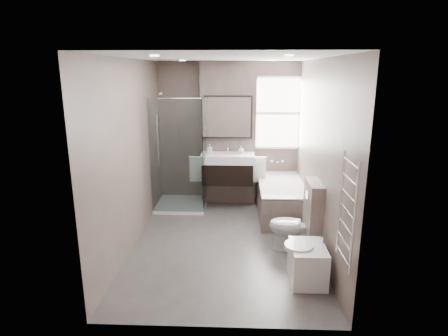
{
  "coord_description": "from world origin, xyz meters",
  "views": [
    {
      "loc": [
        0.19,
        -5.05,
        2.45
      ],
      "look_at": [
        -0.02,
        0.15,
        1.08
      ],
      "focal_mm": 30.0,
      "sensor_mm": 36.0,
      "label": 1
    }
  ],
  "objects_px": {
    "toilet": "(294,226)",
    "bathtub": "(281,197)",
    "vanity": "(228,168)",
    "bidet": "(307,262)"
  },
  "relations": [
    {
      "from": "toilet",
      "to": "bathtub",
      "type": "bearing_deg",
      "value": -169.28
    },
    {
      "from": "vanity",
      "to": "bathtub",
      "type": "distance_m",
      "value": 1.07
    },
    {
      "from": "bathtub",
      "to": "bidet",
      "type": "height_order",
      "value": "bidet"
    },
    {
      "from": "bathtub",
      "to": "toilet",
      "type": "relative_size",
      "value": 2.3
    },
    {
      "from": "bidet",
      "to": "vanity",
      "type": "bearing_deg",
      "value": 112.57
    },
    {
      "from": "vanity",
      "to": "bathtub",
      "type": "height_order",
      "value": "vanity"
    },
    {
      "from": "vanity",
      "to": "toilet",
      "type": "bearing_deg",
      "value": -59.36
    },
    {
      "from": "bathtub",
      "to": "toilet",
      "type": "xyz_separation_m",
      "value": [
        0.05,
        -1.31,
        0.03
      ]
    },
    {
      "from": "vanity",
      "to": "bidet",
      "type": "distance_m",
      "value": 2.69
    },
    {
      "from": "vanity",
      "to": "toilet",
      "type": "height_order",
      "value": "vanity"
    }
  ]
}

